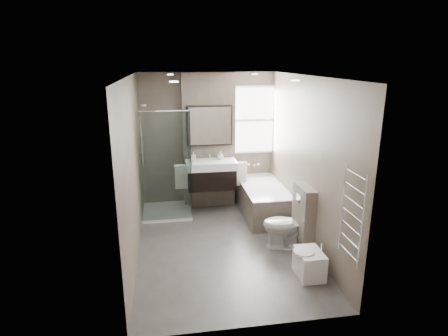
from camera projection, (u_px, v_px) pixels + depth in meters
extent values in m
cube|color=#474341|center=(223.00, 247.00, 5.92)|extent=(2.65, 3.85, 0.05)
cube|color=silver|center=(223.00, 74.00, 5.17)|extent=(2.65, 3.85, 0.05)
cube|color=#655A4E|center=(208.00, 140.00, 7.37)|extent=(2.65, 0.05, 2.60)
cube|color=#655A4E|center=(252.00, 219.00, 3.72)|extent=(2.65, 0.05, 2.60)
cube|color=#655A4E|center=(131.00, 170.00, 5.35)|extent=(0.05, 3.85, 2.60)
cube|color=#655A4E|center=(308.00, 163.00, 5.74)|extent=(0.05, 3.85, 2.60)
cube|color=#5F564B|center=(209.00, 141.00, 7.23)|extent=(1.00, 0.25, 2.60)
cube|color=black|center=(211.00, 178.00, 7.08)|extent=(0.90, 0.45, 0.38)
cube|color=white|center=(211.00, 165.00, 7.00)|extent=(0.95, 0.47, 0.15)
cylinder|color=silver|center=(210.00, 156.00, 7.12)|extent=(0.03, 0.03, 0.12)
cylinder|color=silver|center=(210.00, 154.00, 7.05)|extent=(0.02, 0.12, 0.02)
cube|color=black|center=(209.00, 126.00, 6.99)|extent=(0.86, 0.06, 0.76)
cube|color=white|center=(210.00, 126.00, 6.95)|extent=(0.80, 0.02, 0.70)
cube|color=silver|center=(181.00, 177.00, 6.96)|extent=(0.24, 0.06, 0.44)
cube|color=silver|center=(240.00, 174.00, 7.12)|extent=(0.24, 0.06, 0.44)
cube|color=white|center=(167.00, 211.00, 7.15)|extent=(0.90, 0.90, 0.06)
cube|color=white|center=(165.00, 168.00, 6.45)|extent=(0.88, 0.01, 1.94)
cube|color=white|center=(189.00, 160.00, 6.93)|extent=(0.01, 0.88, 1.94)
cylinder|color=silver|center=(142.00, 150.00, 6.75)|extent=(0.02, 0.02, 1.00)
cube|color=#5F564B|center=(262.00, 201.00, 7.01)|extent=(0.75, 1.60, 0.55)
cube|color=white|center=(263.00, 187.00, 6.94)|extent=(0.75, 1.60, 0.03)
cube|color=white|center=(263.00, 190.00, 6.95)|extent=(0.61, 1.42, 0.12)
cube|color=white|center=(253.00, 120.00, 7.36)|extent=(0.98, 0.04, 1.33)
cube|color=white|center=(253.00, 120.00, 7.33)|extent=(0.90, 0.01, 1.25)
cube|color=white|center=(254.00, 120.00, 7.33)|extent=(0.90, 0.01, 0.05)
imported|color=white|center=(287.00, 225.00, 5.76)|extent=(0.79, 0.55, 0.74)
cube|color=#5F564B|center=(303.00, 218.00, 5.71)|extent=(0.18, 0.55, 1.00)
cube|color=silver|center=(299.00, 198.00, 5.61)|extent=(0.01, 0.16, 0.11)
cube|color=white|center=(309.00, 264.00, 5.03)|extent=(0.33, 0.45, 0.36)
cylinder|color=white|center=(304.00, 252.00, 4.97)|extent=(0.27, 0.27, 0.05)
cylinder|color=silver|center=(322.00, 246.00, 4.99)|extent=(0.02, 0.02, 0.10)
cylinder|color=silver|center=(362.00, 223.00, 4.05)|extent=(0.03, 0.03, 1.10)
cylinder|color=silver|center=(343.00, 207.00, 4.48)|extent=(0.03, 0.03, 1.10)
cube|color=silver|center=(352.00, 215.00, 4.27)|extent=(0.02, 0.46, 1.00)
imported|color=white|center=(194.00, 157.00, 6.92)|extent=(0.08, 0.08, 0.18)
imported|color=white|center=(220.00, 155.00, 7.08)|extent=(0.12, 0.12, 0.15)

